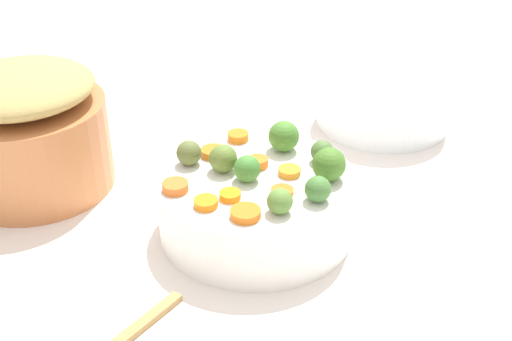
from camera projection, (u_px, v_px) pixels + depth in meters
The scene contains 22 objects.
tabletop at pixel (274, 214), 0.91m from camera, with size 2.40×2.40×0.02m, color white.
serving_bowl_carrots at pixel (256, 203), 0.85m from camera, with size 0.26×0.26×0.08m, color white.
metal_pot at pixel (32, 145), 0.93m from camera, with size 0.22×0.22×0.13m, color #C67744.
stuffing_mound at pixel (20, 87), 0.88m from camera, with size 0.20×0.20×0.05m, color tan.
carrot_slice_0 at pixel (258, 162), 0.85m from camera, with size 0.03×0.03×0.01m, color orange.
carrot_slice_1 at pixel (206, 203), 0.77m from camera, with size 0.03×0.03×0.01m, color orange.
carrot_slice_2 at pixel (289, 171), 0.83m from camera, with size 0.03×0.03×0.01m, color orange.
carrot_slice_3 at pixel (282, 192), 0.79m from camera, with size 0.03×0.03×0.01m, color orange.
carrot_slice_4 at pixel (238, 136), 0.91m from camera, with size 0.03×0.03×0.01m, color orange.
carrot_slice_5 at pixel (246, 213), 0.75m from camera, with size 0.04×0.04×0.01m, color orange.
carrot_slice_6 at pixel (230, 195), 0.78m from camera, with size 0.03×0.03×0.01m, color orange.
carrot_slice_7 at pixel (213, 152), 0.87m from camera, with size 0.03×0.03×0.01m, color orange.
carrot_slice_8 at pixel (175, 187), 0.80m from camera, with size 0.03×0.03×0.01m, color orange.
brussels_sprout_0 at pixel (329, 164), 0.81m from camera, with size 0.04×0.04×0.04m, color #467A28.
brussels_sprout_1 at pixel (223, 158), 0.83m from camera, with size 0.04×0.04×0.04m, color olive.
brussels_sprout_2 at pixel (280, 201), 0.75m from camera, with size 0.03×0.03×0.03m, color #5B8837.
brussels_sprout_3 at pixel (286, 137), 0.87m from camera, with size 0.04×0.04×0.04m, color #4A852F.
brussels_sprout_4 at pixel (189, 153), 0.85m from camera, with size 0.03×0.03×0.03m, color #5C6C34.
brussels_sprout_5 at pixel (247, 169), 0.81m from camera, with size 0.03×0.03×0.03m, color #448535.
brussels_sprout_6 at pixel (322, 152), 0.85m from camera, with size 0.03×0.03×0.03m, color #4F7638.
brussels_sprout_7 at pixel (318, 189), 0.77m from camera, with size 0.03×0.03×0.03m, color #467A37.
casserole_dish at pixel (384, 97), 1.11m from camera, with size 0.22×0.22×0.10m, color white.
Camera 1 is at (0.32, -0.68, 0.53)m, focal length 45.68 mm.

